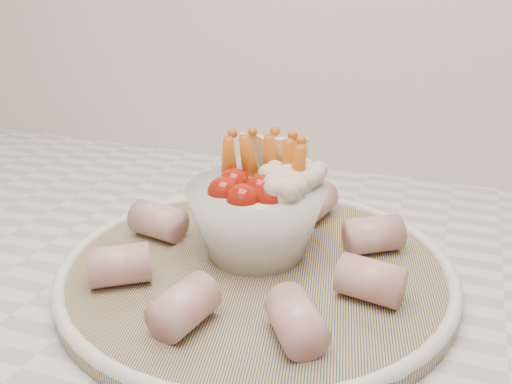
% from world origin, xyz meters
% --- Properties ---
extents(serving_platter, '(0.44, 0.44, 0.02)m').
position_xyz_m(serving_platter, '(-0.16, 1.42, 0.93)').
color(serving_platter, navy).
rests_on(serving_platter, kitchen_counter).
extents(veggie_bowl, '(0.13, 0.13, 0.11)m').
position_xyz_m(veggie_bowl, '(-0.17, 1.45, 0.98)').
color(veggie_bowl, silver).
rests_on(veggie_bowl, serving_platter).
extents(cured_meat_rolls, '(0.28, 0.29, 0.04)m').
position_xyz_m(cured_meat_rolls, '(-0.16, 1.42, 0.95)').
color(cured_meat_rolls, '#B25158').
rests_on(cured_meat_rolls, serving_platter).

